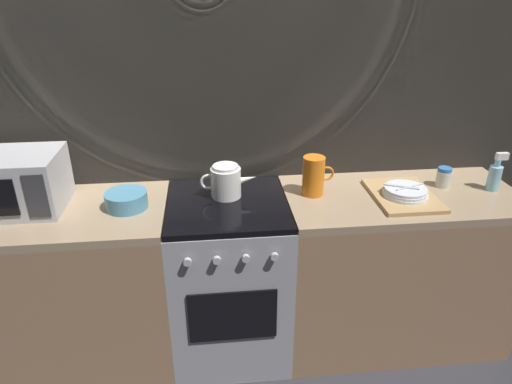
{
  "coord_description": "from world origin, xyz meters",
  "views": [
    {
      "loc": [
        -0.08,
        -2.0,
        1.91
      ],
      "look_at": [
        0.14,
        0.0,
        0.95
      ],
      "focal_mm": 32.05,
      "sensor_mm": 36.0,
      "label": 1
    }
  ],
  "objects_px": {
    "stove_unit": "(229,278)",
    "kettle": "(226,181)",
    "microwave": "(11,182)",
    "pitcher": "(314,176)",
    "mixing_bowl": "(126,200)",
    "spice_jar": "(444,177)",
    "spray_bottle": "(495,176)",
    "dish_pile": "(404,194)"
  },
  "relations": [
    {
      "from": "pitcher",
      "to": "kettle",
      "type": "bearing_deg",
      "value": 177.03
    },
    {
      "from": "stove_unit",
      "to": "microwave",
      "type": "xyz_separation_m",
      "value": [
        -1.0,
        0.05,
        0.59
      ]
    },
    {
      "from": "kettle",
      "to": "spice_jar",
      "type": "relative_size",
      "value": 2.71
    },
    {
      "from": "stove_unit",
      "to": "pitcher",
      "type": "relative_size",
      "value": 4.5
    },
    {
      "from": "pitcher",
      "to": "spice_jar",
      "type": "distance_m",
      "value": 0.7
    },
    {
      "from": "dish_pile",
      "to": "spice_jar",
      "type": "height_order",
      "value": "spice_jar"
    },
    {
      "from": "kettle",
      "to": "pitcher",
      "type": "relative_size",
      "value": 1.42
    },
    {
      "from": "dish_pile",
      "to": "spray_bottle",
      "type": "distance_m",
      "value": 0.5
    },
    {
      "from": "spice_jar",
      "to": "spray_bottle",
      "type": "height_order",
      "value": "spray_bottle"
    },
    {
      "from": "stove_unit",
      "to": "spice_jar",
      "type": "height_order",
      "value": "spice_jar"
    },
    {
      "from": "mixing_bowl",
      "to": "spray_bottle",
      "type": "xyz_separation_m",
      "value": [
        1.85,
        -0.01,
        0.04
      ]
    },
    {
      "from": "dish_pile",
      "to": "spray_bottle",
      "type": "height_order",
      "value": "spray_bottle"
    },
    {
      "from": "stove_unit",
      "to": "kettle",
      "type": "bearing_deg",
      "value": 89.96
    },
    {
      "from": "pitcher",
      "to": "mixing_bowl",
      "type": "bearing_deg",
      "value": -176.9
    },
    {
      "from": "microwave",
      "to": "kettle",
      "type": "xyz_separation_m",
      "value": [
        1.0,
        0.02,
        -0.05
      ]
    },
    {
      "from": "spice_jar",
      "to": "pitcher",
      "type": "bearing_deg",
      "value": -178.52
    },
    {
      "from": "microwave",
      "to": "spray_bottle",
      "type": "relative_size",
      "value": 2.27
    },
    {
      "from": "microwave",
      "to": "spray_bottle",
      "type": "height_order",
      "value": "microwave"
    },
    {
      "from": "dish_pile",
      "to": "pitcher",
      "type": "bearing_deg",
      "value": 167.69
    },
    {
      "from": "stove_unit",
      "to": "kettle",
      "type": "distance_m",
      "value": 0.54
    },
    {
      "from": "spice_jar",
      "to": "spray_bottle",
      "type": "bearing_deg",
      "value": -17.44
    },
    {
      "from": "kettle",
      "to": "dish_pile",
      "type": "height_order",
      "value": "kettle"
    },
    {
      "from": "microwave",
      "to": "spray_bottle",
      "type": "xyz_separation_m",
      "value": [
        2.38,
        -0.06,
        -0.06
      ]
    },
    {
      "from": "mixing_bowl",
      "to": "spice_jar",
      "type": "xyz_separation_m",
      "value": [
        1.62,
        0.07,
        0.01
      ]
    },
    {
      "from": "microwave",
      "to": "pitcher",
      "type": "xyz_separation_m",
      "value": [
        1.44,
        -0.0,
        -0.03
      ]
    },
    {
      "from": "stove_unit",
      "to": "spray_bottle",
      "type": "bearing_deg",
      "value": -0.15
    },
    {
      "from": "kettle",
      "to": "spice_jar",
      "type": "bearing_deg",
      "value": -0.23
    },
    {
      "from": "mixing_bowl",
      "to": "pitcher",
      "type": "relative_size",
      "value": 1.0
    },
    {
      "from": "stove_unit",
      "to": "kettle",
      "type": "height_order",
      "value": "kettle"
    },
    {
      "from": "spray_bottle",
      "to": "pitcher",
      "type": "bearing_deg",
      "value": 176.58
    },
    {
      "from": "kettle",
      "to": "pitcher",
      "type": "xyz_separation_m",
      "value": [
        0.44,
        -0.02,
        0.02
      ]
    },
    {
      "from": "mixing_bowl",
      "to": "pitcher",
      "type": "height_order",
      "value": "pitcher"
    },
    {
      "from": "dish_pile",
      "to": "mixing_bowl",
      "type": "bearing_deg",
      "value": 178.04
    },
    {
      "from": "mixing_bowl",
      "to": "spice_jar",
      "type": "distance_m",
      "value": 1.62
    },
    {
      "from": "mixing_bowl",
      "to": "pitcher",
      "type": "xyz_separation_m",
      "value": [
        0.92,
        0.05,
        0.06
      ]
    },
    {
      "from": "mixing_bowl",
      "to": "stove_unit",
      "type": "bearing_deg",
      "value": -0.3
    },
    {
      "from": "mixing_bowl",
      "to": "microwave",
      "type": "bearing_deg",
      "value": 174.34
    },
    {
      "from": "microwave",
      "to": "kettle",
      "type": "height_order",
      "value": "microwave"
    },
    {
      "from": "mixing_bowl",
      "to": "spray_bottle",
      "type": "height_order",
      "value": "spray_bottle"
    },
    {
      "from": "pitcher",
      "to": "spray_bottle",
      "type": "height_order",
      "value": "spray_bottle"
    },
    {
      "from": "kettle",
      "to": "pitcher",
      "type": "bearing_deg",
      "value": -2.97
    },
    {
      "from": "pitcher",
      "to": "spray_bottle",
      "type": "xyz_separation_m",
      "value": [
        0.94,
        -0.06,
        -0.02
      ]
    }
  ]
}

